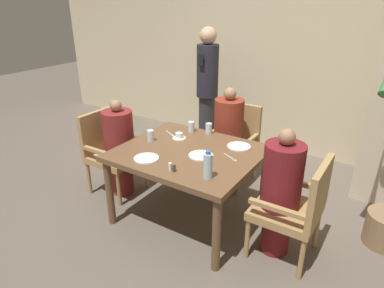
{
  "coord_description": "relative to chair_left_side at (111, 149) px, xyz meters",
  "views": [
    {
      "loc": [
        1.57,
        -2.39,
        2.04
      ],
      "look_at": [
        0.0,
        0.05,
        0.77
      ],
      "focal_mm": 32.0,
      "sensor_mm": 36.0,
      "label": 1
    }
  ],
  "objects": [
    {
      "name": "salt_shaker",
      "position": [
        1.11,
        -0.4,
        0.26
      ],
      "size": [
        0.03,
        0.03,
        0.07
      ],
      "color": "white",
      "rests_on": "dining_table"
    },
    {
      "name": "glass_tall_far",
      "position": [
        0.78,
        0.42,
        0.28
      ],
      "size": [
        0.07,
        0.07,
        0.11
      ],
      "color": "silver",
      "rests_on": "dining_table"
    },
    {
      "name": "teacup_with_saucer",
      "position": [
        0.78,
        0.2,
        0.25
      ],
      "size": [
        0.14,
        0.14,
        0.06
      ],
      "color": "white",
      "rests_on": "dining_table"
    },
    {
      "name": "diner_in_left_chair",
      "position": [
        0.14,
        0.0,
        0.06
      ],
      "size": [
        0.32,
        0.32,
        1.07
      ],
      "color": "maroon",
      "rests_on": "ground_plane"
    },
    {
      "name": "chair_left_side",
      "position": [
        0.0,
        0.0,
        0.0
      ],
      "size": [
        0.51,
        0.51,
        0.9
      ],
      "color": "#A88451",
      "rests_on": "ground_plane"
    },
    {
      "name": "glass_tall_mid",
      "position": [
        0.96,
        0.48,
        0.28
      ],
      "size": [
        0.07,
        0.07,
        0.11
      ],
      "color": "silver",
      "rests_on": "dining_table"
    },
    {
      "name": "diner_in_far_chair",
      "position": [
        1.03,
        0.8,
        0.1
      ],
      "size": [
        0.32,
        0.32,
        1.15
      ],
      "color": "maroon",
      "rests_on": "ground_plane"
    },
    {
      "name": "ground_plane",
      "position": [
        1.03,
        0.0,
        -0.49
      ],
      "size": [
        16.0,
        16.0,
        0.0
      ],
      "primitive_type": "plane",
      "color": "#60564C"
    },
    {
      "name": "wall_back",
      "position": [
        1.03,
        2.13,
        0.91
      ],
      "size": [
        8.0,
        0.06,
        2.8
      ],
      "color": "beige",
      "rests_on": "ground_plane"
    },
    {
      "name": "water_bottle",
      "position": [
        1.43,
        -0.34,
        0.34
      ],
      "size": [
        0.07,
        0.07,
        0.23
      ],
      "color": "silver",
      "rests_on": "dining_table"
    },
    {
      "name": "plate_main_left",
      "position": [
        1.18,
        -0.03,
        0.23
      ],
      "size": [
        0.22,
        0.22,
        0.01
      ],
      "color": "white",
      "rests_on": "dining_table"
    },
    {
      "name": "fork_beside_plate",
      "position": [
        1.43,
        0.07,
        0.23
      ],
      "size": [
        0.17,
        0.1,
        0.0
      ],
      "color": "silver",
      "rests_on": "dining_table"
    },
    {
      "name": "knife_beside_plate",
      "position": [
        0.64,
        0.25,
        0.23
      ],
      "size": [
        0.18,
        0.1,
        0.0
      ],
      "color": "silver",
      "rests_on": "dining_table"
    },
    {
      "name": "dining_table",
      "position": [
        1.03,
        0.0,
        0.15
      ],
      "size": [
        1.26,
        1.09,
        0.72
      ],
      "color": "brown",
      "rests_on": "ground_plane"
    },
    {
      "name": "plate_main_right",
      "position": [
        1.38,
        0.33,
        0.23
      ],
      "size": [
        0.22,
        0.22,
        0.01
      ],
      "color": "white",
      "rests_on": "dining_table"
    },
    {
      "name": "chair_far_side",
      "position": [
        1.03,
        0.94,
        0.0
      ],
      "size": [
        0.51,
        0.51,
        0.9
      ],
      "color": "#A88451",
      "rests_on": "ground_plane"
    },
    {
      "name": "chair_right_side",
      "position": [
        2.05,
        0.0,
        0.0
      ],
      "size": [
        0.51,
        0.51,
        0.9
      ],
      "color": "#A88451",
      "rests_on": "ground_plane"
    },
    {
      "name": "diner_in_right_chair",
      "position": [
        1.91,
        0.0,
        0.08
      ],
      "size": [
        0.32,
        0.32,
        1.12
      ],
      "color": "maroon",
      "rests_on": "ground_plane"
    },
    {
      "name": "glass_tall_near",
      "position": [
        0.58,
        -0.0,
        0.28
      ],
      "size": [
        0.07,
        0.07,
        0.11
      ],
      "color": "silver",
      "rests_on": "dining_table"
    },
    {
      "name": "plate_dessert_center",
      "position": [
        0.81,
        -0.34,
        0.23
      ],
      "size": [
        0.22,
        0.22,
        0.01
      ],
      "color": "white",
      "rests_on": "dining_table"
    },
    {
      "name": "standing_host",
      "position": [
        0.35,
        1.49,
        0.41
      ],
      "size": [
        0.29,
        0.32,
        1.69
      ],
      "color": "#2D2D33",
      "rests_on": "ground_plane"
    },
    {
      "name": "pepper_shaker",
      "position": [
        1.15,
        -0.4,
        0.26
      ],
      "size": [
        0.03,
        0.03,
        0.06
      ],
      "color": "#4C3D2D",
      "rests_on": "dining_table"
    }
  ]
}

